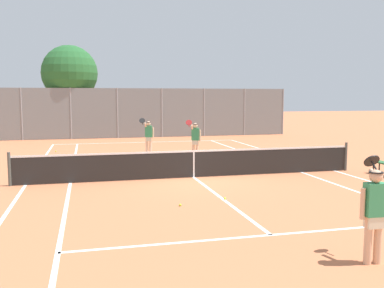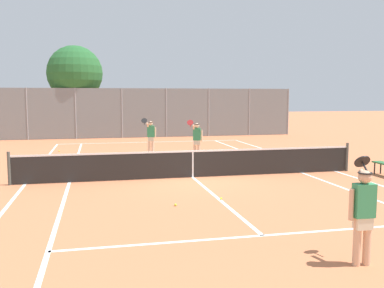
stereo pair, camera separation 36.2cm
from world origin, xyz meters
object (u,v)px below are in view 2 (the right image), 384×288
(loose_tennis_ball_1, at_px, (59,151))
(loose_tennis_ball_3, at_px, (58,162))
(player_far_right, at_px, (197,138))
(tennis_net, at_px, (193,163))
(player_near_side, at_px, (363,210))
(player_far_left, at_px, (151,135))
(loose_tennis_ball_0, at_px, (175,205))
(tree_behind_left, at_px, (75,75))
(loose_tennis_ball_2, at_px, (221,198))

(loose_tennis_ball_1, relative_size, loose_tennis_ball_3, 1.00)
(player_far_right, distance_m, loose_tennis_ball_1, 7.45)
(tennis_net, xyz_separation_m, loose_tennis_ball_3, (-4.87, 4.57, -0.48))
(player_near_side, distance_m, player_far_right, 12.69)
(loose_tennis_ball_3, bearing_deg, player_far_left, 24.97)
(loose_tennis_ball_0, bearing_deg, loose_tennis_ball_1, 107.60)
(loose_tennis_ball_1, bearing_deg, player_near_side, -69.59)
(player_near_side, xyz_separation_m, loose_tennis_ball_3, (-5.90, 12.74, -0.89))
(player_near_side, height_order, player_far_right, same)
(tennis_net, xyz_separation_m, player_far_right, (1.21, 4.52, 0.42))
(player_far_left, bearing_deg, player_far_right, -47.69)
(loose_tennis_ball_1, height_order, tree_behind_left, tree_behind_left)
(tennis_net, bearing_deg, loose_tennis_ball_0, -109.20)
(tree_behind_left, bearing_deg, player_far_right, -64.71)
(loose_tennis_ball_3, bearing_deg, loose_tennis_ball_0, -66.61)
(player_far_right, distance_m, tree_behind_left, 13.93)
(player_far_left, xyz_separation_m, player_far_right, (1.84, -2.02, 0.00))
(tennis_net, bearing_deg, player_far_left, 95.54)
(tennis_net, xyz_separation_m, loose_tennis_ball_1, (-5.12, 8.36, -0.48))
(player_far_left, xyz_separation_m, loose_tennis_ball_2, (0.68, -9.85, -0.89))
(player_far_right, relative_size, loose_tennis_ball_1, 26.88)
(player_far_right, xyz_separation_m, loose_tennis_ball_3, (-6.08, 0.05, -0.89))
(loose_tennis_ball_3, relative_size, tree_behind_left, 0.01)
(player_near_side, distance_m, tree_behind_left, 25.75)
(player_near_side, bearing_deg, loose_tennis_ball_1, 110.41)
(loose_tennis_ball_3, bearing_deg, loose_tennis_ball_1, 93.72)
(loose_tennis_ball_0, bearing_deg, loose_tennis_ball_2, 16.81)
(tree_behind_left, bearing_deg, player_far_left, -68.92)
(loose_tennis_ball_3, height_order, tree_behind_left, tree_behind_left)
(loose_tennis_ball_3, distance_m, tree_behind_left, 12.90)
(player_far_right, xyz_separation_m, tree_behind_left, (-5.77, 12.22, 3.37))
(player_far_right, distance_m, loose_tennis_ball_2, 7.96)
(player_near_side, height_order, loose_tennis_ball_1, player_near_side)
(player_far_left, distance_m, tree_behind_left, 11.43)
(loose_tennis_ball_1, bearing_deg, tree_behind_left, 86.23)
(player_far_left, distance_m, player_far_right, 2.74)
(player_far_left, relative_size, player_far_right, 1.00)
(player_far_left, xyz_separation_m, loose_tennis_ball_0, (-0.66, -10.25, -0.89))
(player_near_side, bearing_deg, tennis_net, 97.20)
(tennis_net, relative_size, tree_behind_left, 1.90)
(loose_tennis_ball_2, bearing_deg, player_near_side, -78.53)
(player_far_right, xyz_separation_m, loose_tennis_ball_1, (-6.32, 3.84, -0.89))
(loose_tennis_ball_2, xyz_separation_m, tree_behind_left, (-4.61, 20.05, 4.26))
(player_far_left, relative_size, loose_tennis_ball_2, 26.88)
(loose_tennis_ball_2, xyz_separation_m, loose_tennis_ball_3, (-4.92, 7.88, 0.00))
(tree_behind_left, bearing_deg, loose_tennis_ball_0, -80.90)
(loose_tennis_ball_0, distance_m, tree_behind_left, 21.14)
(player_far_right, bearing_deg, loose_tennis_ball_0, -106.88)
(tennis_net, relative_size, loose_tennis_ball_0, 181.82)
(loose_tennis_ball_0, xyz_separation_m, loose_tennis_ball_1, (-3.83, 12.07, 0.00))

